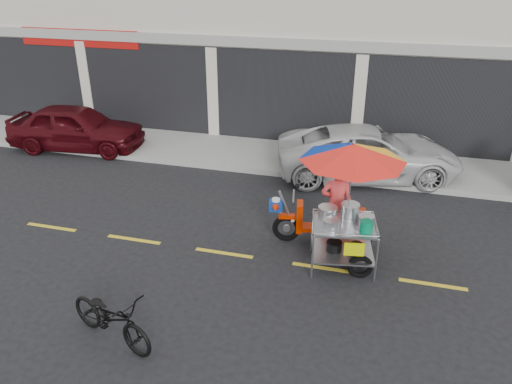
% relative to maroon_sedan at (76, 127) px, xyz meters
% --- Properties ---
extents(ground, '(90.00, 90.00, 0.00)m').
position_rel_maroon_sedan_xyz_m(ground, '(8.21, -4.47, -0.69)').
color(ground, black).
extents(sidewalk, '(45.00, 3.00, 0.15)m').
position_rel_maroon_sedan_xyz_m(sidewalk, '(8.21, 1.03, -0.61)').
color(sidewalk, gray).
rests_on(sidewalk, ground).
extents(centerline, '(42.00, 0.10, 0.01)m').
position_rel_maroon_sedan_xyz_m(centerline, '(8.21, -4.47, -0.68)').
color(centerline, gold).
rests_on(centerline, ground).
extents(maroon_sedan, '(4.18, 2.04, 1.37)m').
position_rel_maroon_sedan_xyz_m(maroon_sedan, '(0.00, 0.00, 0.00)').
color(maroon_sedan, '#3C070D').
rests_on(maroon_sedan, ground).
extents(white_pickup, '(5.20, 3.31, 1.34)m').
position_rel_maroon_sedan_xyz_m(white_pickup, '(8.68, 0.23, -0.02)').
color(white_pickup, silver).
rests_on(white_pickup, ground).
extents(near_bicycle, '(1.79, 1.11, 0.89)m').
position_rel_maroon_sedan_xyz_m(near_bicycle, '(5.35, -7.29, -0.24)').
color(near_bicycle, black).
rests_on(near_bicycle, ground).
extents(food_vendor_rig, '(2.74, 2.21, 2.51)m').
position_rel_maroon_sedan_xyz_m(food_vendor_rig, '(8.43, -3.95, 0.89)').
color(food_vendor_rig, black).
rests_on(food_vendor_rig, ground).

